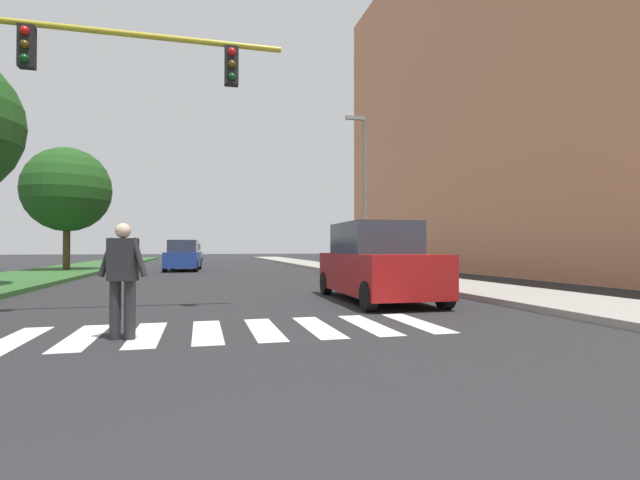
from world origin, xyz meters
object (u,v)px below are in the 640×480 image
object	(u,v)px
tree_far	(67,190)
sedan_far_horizon	(192,253)
sedan_midblock	(183,257)
suv_crossing	(376,264)
pedestrian_performer	(123,275)
street_lamp_right	(363,180)
traffic_light_gantry	(19,90)
sedan_distant	(184,254)

from	to	relation	value
tree_far	sedan_far_horizon	xyz separation A→B (m)	(6.14, 21.28, -3.64)
sedan_midblock	suv_crossing	bearing A→B (deg)	-72.81
sedan_midblock	pedestrian_performer	bearing A→B (deg)	-90.39
street_lamp_right	sedan_midblock	size ratio (longest dim) A/B	1.65
pedestrian_performer	sedan_midblock	xyz separation A→B (m)	(0.14, 20.76, -0.12)
street_lamp_right	pedestrian_performer	world-z (taller)	street_lamp_right
tree_far	traffic_light_gantry	bearing A→B (deg)	-78.40
suv_crossing	sedan_far_horizon	size ratio (longest dim) A/B	1.12
tree_far	traffic_light_gantry	xyz separation A→B (m)	(3.65, -17.78, -0.15)
suv_crossing	traffic_light_gantry	bearing A→B (deg)	-170.46
sedan_distant	sedan_far_horizon	bearing A→B (deg)	87.41
suv_crossing	sedan_far_horizon	xyz separation A→B (m)	(-5.11, 37.78, -0.14)
tree_far	street_lamp_right	distance (m)	15.84
traffic_light_gantry	sedan_far_horizon	size ratio (longest dim) A/B	1.68
pedestrian_performer	suv_crossing	bearing A→B (deg)	34.97
traffic_light_gantry	suv_crossing	xyz separation A→B (m)	(7.60, 1.28, -3.35)
suv_crossing	pedestrian_performer	bearing A→B (deg)	-145.03
tree_far	suv_crossing	world-z (taller)	tree_far
tree_far	sedan_midblock	world-z (taller)	tree_far
sedan_far_horizon	tree_far	bearing A→B (deg)	-106.09
pedestrian_performer	sedan_distant	world-z (taller)	sedan_distant
pedestrian_performer	sedan_far_horizon	xyz separation A→B (m)	(0.29, 41.56, -0.14)
street_lamp_right	sedan_distant	distance (m)	20.00
tree_far	pedestrian_performer	bearing A→B (deg)	-73.91
traffic_light_gantry	street_lamp_right	bearing A→B (deg)	46.46
pedestrian_performer	sedan_midblock	world-z (taller)	sedan_midblock
sedan_distant	pedestrian_performer	bearing A→B (deg)	-89.69
suv_crossing	sedan_distant	size ratio (longest dim) A/B	1.01
pedestrian_performer	suv_crossing	distance (m)	6.58
traffic_light_gantry	sedan_far_horizon	world-z (taller)	traffic_light_gantry
street_lamp_right	sedan_midblock	distance (m)	11.56
street_lamp_right	sedan_midblock	world-z (taller)	street_lamp_right
pedestrian_performer	sedan_distant	size ratio (longest dim) A/B	0.37
suv_crossing	sedan_distant	xyz separation A→B (m)	(-5.56, 27.68, -0.14)
traffic_light_gantry	sedan_midblock	distance (m)	18.74
sedan_midblock	sedan_far_horizon	xyz separation A→B (m)	(0.15, 20.79, -0.02)
traffic_light_gantry	sedan_distant	size ratio (longest dim) A/B	1.51
pedestrian_performer	sedan_far_horizon	world-z (taller)	sedan_far_horizon
sedan_distant	sedan_far_horizon	distance (m)	10.11
suv_crossing	sedan_midblock	bearing A→B (deg)	107.19
traffic_light_gantry	suv_crossing	size ratio (longest dim) A/B	1.50
street_lamp_right	suv_crossing	size ratio (longest dim) A/B	1.62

